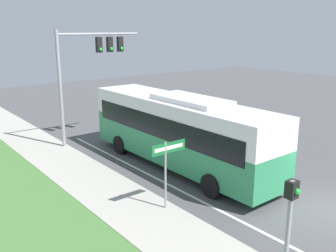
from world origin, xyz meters
name	(u,v)px	position (x,y,z in m)	size (l,w,h in m)	color
ground_plane	(331,207)	(0.00, 0.00, 0.00)	(80.00, 80.00, 0.00)	#4C4C4F
lane_divider_near	(275,238)	(-3.60, 0.00, 0.00)	(0.14, 30.00, 0.01)	silver
bus	(179,128)	(-1.79, 7.16, 2.03)	(2.75, 11.56, 3.69)	#2D8956
signal_gantry	(88,62)	(-3.27, 13.65, 4.89)	(5.35, 0.41, 6.73)	#939399
pedestrian_signal	(289,222)	(-5.88, -1.87, 2.23)	(0.28, 0.34, 3.30)	#939399
street_sign	(167,161)	(-5.14, 3.84, 1.99)	(1.57, 0.08, 2.76)	#939399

